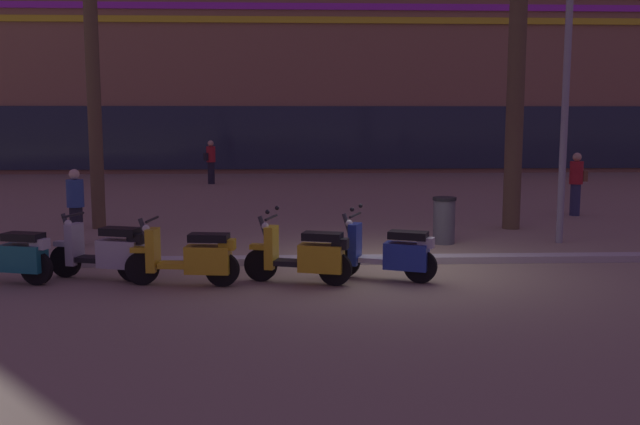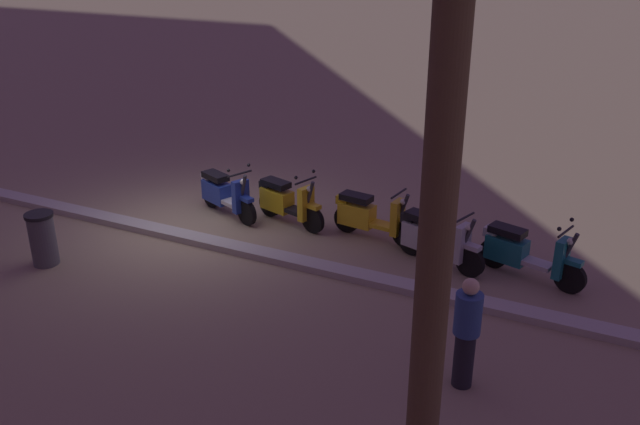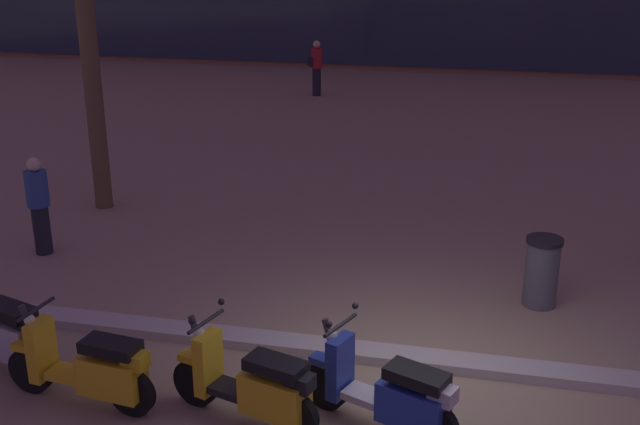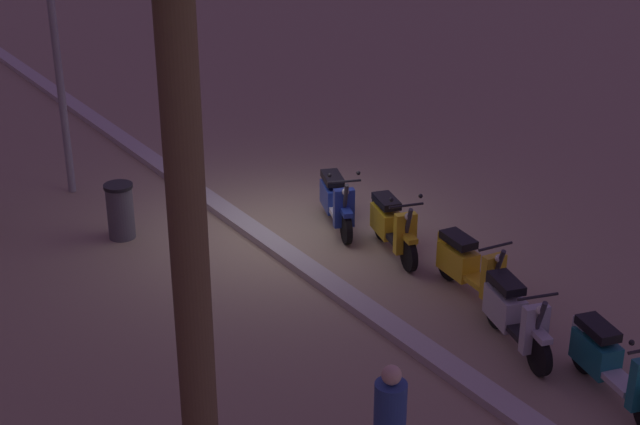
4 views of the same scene
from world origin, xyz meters
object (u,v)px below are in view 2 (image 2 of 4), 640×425
at_px(scooter_teal_last_in_row, 523,253).
at_px(scooter_yellow_second_in_line, 369,216).
at_px(litter_bin, 43,238).
at_px(scooter_yellow_lead_nearest, 286,201).
at_px(scooter_silver_mid_front, 434,239).
at_px(scooter_blue_gap_after_mid, 224,194).
at_px(pedestrian_by_palm_tree, 466,331).

bearing_deg(scooter_teal_last_in_row, scooter_yellow_second_in_line, -6.04).
distance_m(scooter_yellow_second_in_line, litter_bin, 5.81).
bearing_deg(scooter_yellow_lead_nearest, scooter_silver_mid_front, 172.53).
bearing_deg(litter_bin, scooter_yellow_lead_nearest, -130.33).
distance_m(scooter_silver_mid_front, scooter_yellow_lead_nearest, 3.18).
xyz_separation_m(scooter_teal_last_in_row, scooter_silver_mid_front, (1.49, 0.16, 0.01)).
height_order(scooter_silver_mid_front, scooter_yellow_second_in_line, same).
height_order(scooter_silver_mid_front, scooter_yellow_lead_nearest, scooter_yellow_lead_nearest).
relative_size(scooter_blue_gap_after_mid, litter_bin, 1.76).
relative_size(scooter_yellow_lead_nearest, scooter_blue_gap_after_mid, 1.00).
bearing_deg(litter_bin, scooter_silver_mid_front, -153.59).
distance_m(scooter_teal_last_in_row, pedestrian_by_palm_tree, 3.33).
height_order(scooter_yellow_lead_nearest, scooter_blue_gap_after_mid, same).
xyz_separation_m(scooter_silver_mid_front, scooter_yellow_second_in_line, (1.40, -0.47, -0.01)).
distance_m(scooter_teal_last_in_row, scooter_blue_gap_after_mid, 5.98).
height_order(scooter_blue_gap_after_mid, pedestrian_by_palm_tree, pedestrian_by_palm_tree).
xyz_separation_m(scooter_teal_last_in_row, litter_bin, (7.54, 3.17, 0.04)).
relative_size(scooter_silver_mid_front, scooter_blue_gap_after_mid, 1.00).
relative_size(scooter_teal_last_in_row, scooter_yellow_lead_nearest, 1.08).
relative_size(scooter_silver_mid_front, pedestrian_by_palm_tree, 1.09).
xyz_separation_m(scooter_silver_mid_front, scooter_yellow_lead_nearest, (3.15, -0.41, -0.01)).
height_order(scooter_teal_last_in_row, scooter_silver_mid_front, scooter_teal_last_in_row).
xyz_separation_m(scooter_silver_mid_front, litter_bin, (6.05, 3.01, 0.03)).
relative_size(scooter_yellow_second_in_line, scooter_yellow_lead_nearest, 1.06).
distance_m(scooter_teal_last_in_row, scooter_yellow_second_in_line, 2.90).
height_order(scooter_teal_last_in_row, scooter_blue_gap_after_mid, same).
height_order(scooter_yellow_lead_nearest, litter_bin, scooter_yellow_lead_nearest).
relative_size(scooter_silver_mid_front, scooter_yellow_lead_nearest, 1.00).
bearing_deg(scooter_blue_gap_after_mid, pedestrian_by_palm_tree, 149.87).
distance_m(scooter_blue_gap_after_mid, pedestrian_by_palm_tree, 6.78).
relative_size(scooter_teal_last_in_row, scooter_blue_gap_after_mid, 1.09).
height_order(scooter_yellow_second_in_line, scooter_blue_gap_after_mid, scooter_blue_gap_after_mid).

